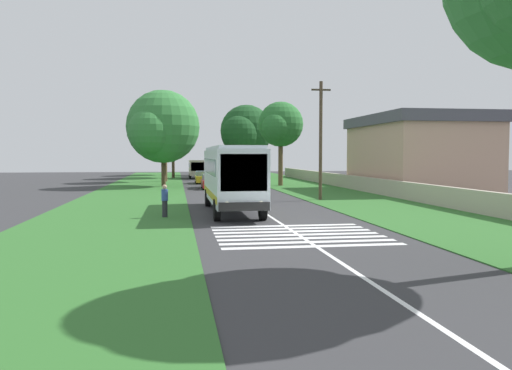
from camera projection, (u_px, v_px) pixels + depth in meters
name	position (u px, v px, depth m)	size (l,w,h in m)	color
ground	(292.00, 231.00, 22.22)	(160.00, 160.00, 0.00)	#333335
grass_verge_left	(129.00, 202.00, 35.76)	(120.00, 8.00, 0.04)	#2D6628
grass_verge_right	(355.00, 199.00, 38.27)	(120.00, 8.00, 0.04)	#2D6628
centre_line	(246.00, 200.00, 37.02)	(110.00, 0.16, 0.01)	silver
coach_bus	(231.00, 175.00, 29.41)	(11.16, 2.62, 3.73)	silver
zebra_crossing	(298.00, 235.00, 21.10)	(5.85, 6.80, 0.01)	silver
trailing_car_0	(211.00, 182.00, 49.68)	(4.30, 1.78, 1.43)	#B21E1E
trailing_car_1	(203.00, 178.00, 59.20)	(4.30, 1.78, 1.43)	gold
trailing_car_2	(231.00, 175.00, 66.16)	(4.30, 1.78, 1.43)	#B7A893
trailing_minibus_0	(197.00, 167.00, 72.64)	(6.00, 2.14, 2.53)	#BFB299
roadside_tree_left_0	(161.00, 128.00, 52.76)	(8.67, 7.47, 9.86)	#4C3826
roadside_tree_left_1	(172.00, 130.00, 72.74)	(8.25, 6.91, 10.36)	#3D2D1E
roadside_tree_left_2	(163.00, 120.00, 62.30)	(6.35, 5.23, 10.22)	brown
roadside_tree_left_3	(172.00, 134.00, 83.17)	(7.56, 5.96, 9.76)	#4C3826
roadside_tree_right_0	(280.00, 126.00, 54.25)	(5.59, 4.74, 8.83)	brown
roadside_tree_right_1	(245.00, 132.00, 73.76)	(9.06, 7.54, 10.41)	#3D2D1E
roadside_tree_right_3	(242.00, 131.00, 83.39)	(6.84, 5.96, 10.26)	#3D2D1E
utility_pole	(321.00, 139.00, 37.03)	(0.24, 1.40, 8.48)	#473828
roadside_wall	(373.00, 185.00, 43.68)	(70.00, 0.40, 1.28)	#B2A893
roadside_building	(418.00, 153.00, 47.05)	(13.90, 9.56, 6.87)	tan
pedestrian	(165.00, 200.00, 26.78)	(0.34, 0.34, 1.69)	#26262D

